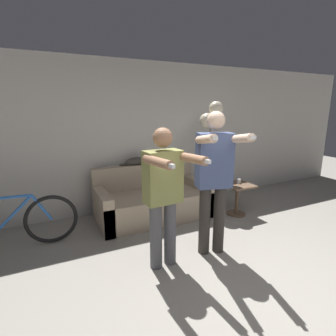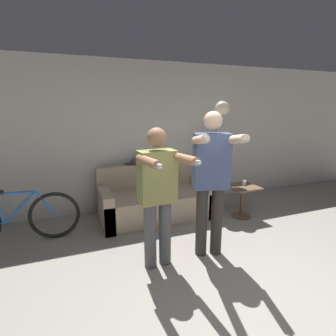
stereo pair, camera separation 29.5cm
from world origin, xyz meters
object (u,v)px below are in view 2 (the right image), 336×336
at_px(cat, 141,160).
at_px(person_left, 158,190).
at_px(cup, 244,183).
at_px(couch, 155,201).
at_px(side_table, 242,195).
at_px(floor_lamp, 217,120).
at_px(bicycle, 15,219).
at_px(person_right, 211,176).

bearing_deg(cat, person_left, -98.92).
bearing_deg(cat, cup, -27.95).
distance_m(couch, side_table, 1.46).
relative_size(cat, cup, 6.32).
bearing_deg(person_left, cat, 77.44).
height_order(cat, cup, cat).
distance_m(floor_lamp, bicycle, 3.40).
relative_size(person_left, person_right, 0.91).
xyz_separation_m(cat, cup, (1.56, -0.83, -0.34)).
height_order(person_left, person_right, person_right).
bearing_deg(floor_lamp, side_table, -63.24).
bearing_deg(side_table, person_left, -154.55).
bearing_deg(person_left, couch, 69.60).
relative_size(floor_lamp, cup, 24.51).
distance_m(person_right, floor_lamp, 1.69).
xyz_separation_m(couch, cup, (1.42, -0.48, 0.30)).
height_order(couch, bicycle, couch).
bearing_deg(person_right, side_table, 52.77).
bearing_deg(side_table, cup, 39.37).
distance_m(floor_lamp, cup, 1.15).
relative_size(person_right, bicycle, 1.07).
xyz_separation_m(floor_lamp, cup, (0.30, -0.45, -1.02)).
height_order(couch, cup, couch).
bearing_deg(person_left, side_table, 21.81).
relative_size(couch, side_table, 3.39).
height_order(side_table, cup, cup).
bearing_deg(cat, couch, -67.22).
bearing_deg(side_table, bicycle, 174.79).
distance_m(person_left, cat, 1.74).
height_order(couch, person_right, person_right).
bearing_deg(cup, person_left, -154.07).
height_order(couch, cat, cat).
bearing_deg(side_table, cat, 149.89).
height_order(cat, bicycle, cat).
bearing_deg(couch, side_table, -21.25).
relative_size(cat, side_table, 0.92).
relative_size(cat, bicycle, 0.30).
xyz_separation_m(person_left, side_table, (1.78, 0.84, -0.54)).
bearing_deg(person_right, floor_lamp, 72.81).
relative_size(person_left, side_table, 2.99).
xyz_separation_m(couch, floor_lamp, (1.11, -0.04, 1.32)).
distance_m(person_left, person_right, 0.68).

